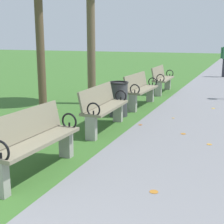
# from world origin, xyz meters

# --- Properties ---
(park_bench_2) EXTENTS (0.53, 1.62, 0.90)m
(park_bench_2) POSITION_xyz_m (-0.50, 2.66, 0.49)
(park_bench_2) COLOR gray
(park_bench_2) RESTS_ON ground
(park_bench_3) EXTENTS (0.51, 1.61, 0.90)m
(park_bench_3) POSITION_xyz_m (-0.50, 5.08, 0.49)
(park_bench_3) COLOR gray
(park_bench_3) RESTS_ON ground
(park_bench_4) EXTENTS (0.52, 1.61, 0.90)m
(park_bench_4) POSITION_xyz_m (-0.50, 7.64, 0.49)
(park_bench_4) COLOR gray
(park_bench_4) RESTS_ON ground
(park_bench_5) EXTENTS (0.50, 1.61, 0.90)m
(park_bench_5) POSITION_xyz_m (-0.50, 10.14, 0.49)
(park_bench_5) COLOR gray
(park_bench_5) RESTS_ON ground
(trash_bin) EXTENTS (0.48, 0.48, 0.84)m
(trash_bin) POSITION_xyz_m (-0.65, 6.34, 0.42)
(trash_bin) COLOR #38383D
(trash_bin) RESTS_ON ground
(scattered_leaves) EXTENTS (4.71, 14.65, 0.02)m
(scattered_leaves) POSITION_xyz_m (-0.30, 6.29, 0.01)
(scattered_leaves) COLOR #93511E
(scattered_leaves) RESTS_ON ground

